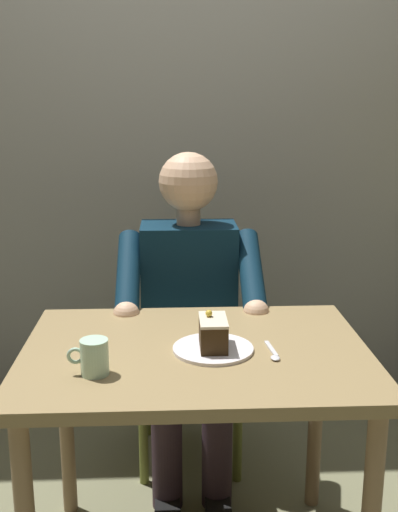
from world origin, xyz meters
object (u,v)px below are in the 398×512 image
(seated_person, at_px, (190,312))
(coffee_cup, at_px, (94,356))
(dessert_spoon, at_px, (273,354))
(dining_table, at_px, (196,379))
(chair, at_px, (188,333))
(cake_slice, at_px, (213,333))

(seated_person, bearing_deg, coffee_cup, 68.80)
(seated_person, height_order, dessert_spoon, seated_person)
(dining_table, bearing_deg, chair, -90.00)
(coffee_cup, distance_m, dessert_spoon, 0.50)
(seated_person, bearing_deg, chair, -90.00)
(cake_slice, distance_m, coffee_cup, 0.35)
(seated_person, bearing_deg, dining_table, 90.00)
(coffee_cup, bearing_deg, dessert_spoon, -168.14)
(chair, height_order, cake_slice, chair)
(dining_table, relative_size, chair, 1.09)
(seated_person, relative_size, coffee_cup, 11.52)
(chair, xyz_separation_m, seated_person, (0.00, 0.17, 0.15))
(chair, xyz_separation_m, cake_slice, (-0.05, 0.73, 0.29))
(chair, xyz_separation_m, coffee_cup, (0.27, 0.87, 0.28))
(seated_person, relative_size, dessert_spoon, 8.76)
(coffee_cup, bearing_deg, seated_person, -111.20)
(cake_slice, xyz_separation_m, dessert_spoon, (-0.17, 0.04, -0.05))
(seated_person, distance_m, coffee_cup, 0.76)
(coffee_cup, height_order, dessert_spoon, coffee_cup)
(dining_table, bearing_deg, dessert_spoon, 165.24)
(cake_slice, bearing_deg, chair, -86.10)
(cake_slice, xyz_separation_m, coffee_cup, (0.32, 0.14, -0.00))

